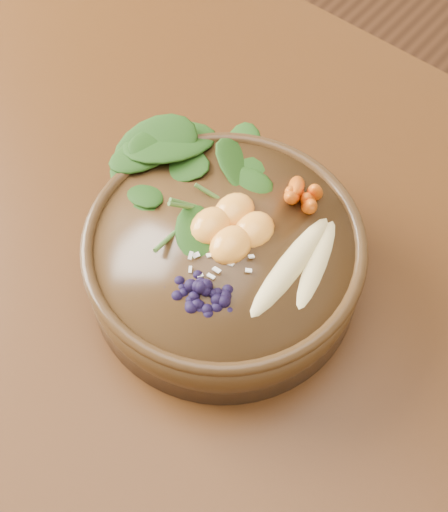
{
  "coord_description": "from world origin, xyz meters",
  "views": [
    {
      "loc": [
        0.34,
        -0.24,
        1.38
      ],
      "look_at": [
        0.1,
        0.04,
        0.8
      ],
      "focal_mm": 50.0,
      "sensor_mm": 36.0,
      "label": 1
    }
  ],
  "objects_px": {
    "carrot_cluster": "(301,176)",
    "blueberry_pile": "(203,280)",
    "kale_heap": "(206,171)",
    "dining_table": "(132,295)",
    "banana_halves": "(305,257)",
    "mandarin_cluster": "(233,219)",
    "stoneware_bowl": "(224,261)"
  },
  "relations": [
    {
      "from": "kale_heap",
      "to": "banana_halves",
      "type": "bearing_deg",
      "value": -6.24
    },
    {
      "from": "dining_table",
      "to": "stoneware_bowl",
      "type": "xyz_separation_m",
      "value": [
        0.1,
        0.04,
        0.13
      ]
    },
    {
      "from": "kale_heap",
      "to": "carrot_cluster",
      "type": "relative_size",
      "value": 2.38
    },
    {
      "from": "dining_table",
      "to": "stoneware_bowl",
      "type": "bearing_deg",
      "value": 21.89
    },
    {
      "from": "kale_heap",
      "to": "carrot_cluster",
      "type": "height_order",
      "value": "carrot_cluster"
    },
    {
      "from": "stoneware_bowl",
      "to": "banana_halves",
      "type": "xyz_separation_m",
      "value": [
        0.07,
        0.03,
        0.05
      ]
    },
    {
      "from": "carrot_cluster",
      "to": "stoneware_bowl",
      "type": "bearing_deg",
      "value": -123.69
    },
    {
      "from": "carrot_cluster",
      "to": "mandarin_cluster",
      "type": "xyz_separation_m",
      "value": [
        -0.03,
        -0.07,
        -0.02
      ]
    },
    {
      "from": "carrot_cluster",
      "to": "mandarin_cluster",
      "type": "relative_size",
      "value": 0.87
    },
    {
      "from": "dining_table",
      "to": "mandarin_cluster",
      "type": "height_order",
      "value": "mandarin_cluster"
    },
    {
      "from": "stoneware_bowl",
      "to": "mandarin_cluster",
      "type": "relative_size",
      "value": 3.15
    },
    {
      "from": "banana_halves",
      "to": "carrot_cluster",
      "type": "bearing_deg",
      "value": 113.06
    },
    {
      "from": "kale_heap",
      "to": "carrot_cluster",
      "type": "bearing_deg",
      "value": 27.82
    },
    {
      "from": "mandarin_cluster",
      "to": "blueberry_pile",
      "type": "bearing_deg",
      "value": -71.96
    },
    {
      "from": "carrot_cluster",
      "to": "dining_table",
      "type": "bearing_deg",
      "value": -153.09
    },
    {
      "from": "stoneware_bowl",
      "to": "carrot_cluster",
      "type": "bearing_deg",
      "value": 73.62
    },
    {
      "from": "stoneware_bowl",
      "to": "blueberry_pile",
      "type": "distance_m",
      "value": 0.08
    },
    {
      "from": "banana_halves",
      "to": "blueberry_pile",
      "type": "xyz_separation_m",
      "value": [
        -0.05,
        -0.08,
        0.01
      ]
    },
    {
      "from": "kale_heap",
      "to": "banana_halves",
      "type": "height_order",
      "value": "kale_heap"
    },
    {
      "from": "blueberry_pile",
      "to": "kale_heap",
      "type": "bearing_deg",
      "value": 129.11
    },
    {
      "from": "carrot_cluster",
      "to": "blueberry_pile",
      "type": "height_order",
      "value": "carrot_cluster"
    },
    {
      "from": "banana_halves",
      "to": "mandarin_cluster",
      "type": "xyz_separation_m",
      "value": [
        -0.08,
        -0.01,
        0.0
      ]
    },
    {
      "from": "dining_table",
      "to": "blueberry_pile",
      "type": "distance_m",
      "value": 0.22
    },
    {
      "from": "carrot_cluster",
      "to": "mandarin_cluster",
      "type": "height_order",
      "value": "carrot_cluster"
    },
    {
      "from": "banana_halves",
      "to": "mandarin_cluster",
      "type": "bearing_deg",
      "value": 170.25
    },
    {
      "from": "carrot_cluster",
      "to": "mandarin_cluster",
      "type": "distance_m",
      "value": 0.08
    },
    {
      "from": "carrot_cluster",
      "to": "blueberry_pile",
      "type": "relative_size",
      "value": 0.6
    },
    {
      "from": "banana_halves",
      "to": "blueberry_pile",
      "type": "distance_m",
      "value": 0.1
    },
    {
      "from": "kale_heap",
      "to": "mandarin_cluster",
      "type": "xyz_separation_m",
      "value": [
        0.05,
        -0.02,
        -0.01
      ]
    },
    {
      "from": "dining_table",
      "to": "mandarin_cluster",
      "type": "bearing_deg",
      "value": 30.02
    },
    {
      "from": "carrot_cluster",
      "to": "banana_halves",
      "type": "xyz_separation_m",
      "value": [
        0.05,
        -0.06,
        -0.02
      ]
    },
    {
      "from": "kale_heap",
      "to": "dining_table",
      "type": "bearing_deg",
      "value": -120.07
    }
  ]
}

